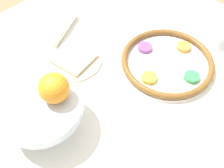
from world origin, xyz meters
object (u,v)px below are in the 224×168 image
(orange_fruit, at_px, (54,88))
(napkin_roll, at_px, (63,27))
(bread_plate, at_px, (74,60))
(fruit_stand, at_px, (42,109))
(seder_plate, at_px, (167,62))

(orange_fruit, bearing_deg, napkin_roll, -130.40)
(bread_plate, bearing_deg, fruit_stand, 30.64)
(bread_plate, bearing_deg, napkin_roll, -116.58)
(bread_plate, bearing_deg, orange_fruit, 39.60)
(orange_fruit, height_order, napkin_roll, orange_fruit)
(orange_fruit, bearing_deg, fruit_stand, -19.04)
(orange_fruit, bearing_deg, bread_plate, -140.40)
(fruit_stand, height_order, orange_fruit, orange_fruit)
(fruit_stand, relative_size, bread_plate, 1.18)
(fruit_stand, relative_size, orange_fruit, 2.77)
(fruit_stand, relative_size, napkin_roll, 1.13)
(seder_plate, distance_m, fruit_stand, 0.42)
(orange_fruit, relative_size, bread_plate, 0.43)
(orange_fruit, height_order, bread_plate, orange_fruit)
(seder_plate, xyz_separation_m, napkin_roll, (0.12, -0.37, 0.01))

